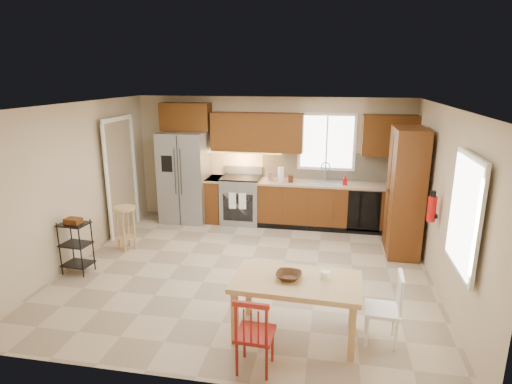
{
  "coord_description": "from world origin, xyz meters",
  "views": [
    {
      "loc": [
        1.25,
        -5.9,
        2.91
      ],
      "look_at": [
        0.08,
        0.4,
        1.15
      ],
      "focal_mm": 30.0,
      "sensor_mm": 36.0,
      "label": 1
    }
  ],
  "objects_px": {
    "pantry": "(405,192)",
    "table_jar": "(325,276)",
    "soap_bottle": "(345,180)",
    "bar_stool": "(126,228)",
    "refrigerator": "(185,177)",
    "range_stove": "(241,200)",
    "chair_red": "(255,332)",
    "table_bowl": "(289,279)",
    "dining_table": "(296,308)",
    "utility_cart": "(76,247)",
    "chair_white": "(382,308)",
    "fire_extinguisher": "(432,209)"
  },
  "relations": [
    {
      "from": "pantry",
      "to": "table_jar",
      "type": "height_order",
      "value": "pantry"
    },
    {
      "from": "dining_table",
      "to": "range_stove",
      "type": "bearing_deg",
      "value": 113.86
    },
    {
      "from": "utility_cart",
      "to": "dining_table",
      "type": "bearing_deg",
      "value": -11.89
    },
    {
      "from": "soap_bottle",
      "to": "utility_cart",
      "type": "bearing_deg",
      "value": -146.72
    },
    {
      "from": "chair_red",
      "to": "pantry",
      "type": "bearing_deg",
      "value": 63.75
    },
    {
      "from": "chair_white",
      "to": "bar_stool",
      "type": "relative_size",
      "value": 1.1
    },
    {
      "from": "refrigerator",
      "to": "range_stove",
      "type": "relative_size",
      "value": 1.98
    },
    {
      "from": "refrigerator",
      "to": "bar_stool",
      "type": "xyz_separation_m",
      "value": [
        -0.49,
        -1.67,
        -0.53
      ]
    },
    {
      "from": "refrigerator",
      "to": "pantry",
      "type": "height_order",
      "value": "pantry"
    },
    {
      "from": "chair_red",
      "to": "soap_bottle",
      "type": "bearing_deg",
      "value": 80.47
    },
    {
      "from": "table_jar",
      "to": "range_stove",
      "type": "bearing_deg",
      "value": 115.81
    },
    {
      "from": "fire_extinguisher",
      "to": "table_bowl",
      "type": "relative_size",
      "value": 1.25
    },
    {
      "from": "soap_bottle",
      "to": "table_jar",
      "type": "height_order",
      "value": "soap_bottle"
    },
    {
      "from": "range_stove",
      "to": "chair_white",
      "type": "height_order",
      "value": "range_stove"
    },
    {
      "from": "refrigerator",
      "to": "pantry",
      "type": "xyz_separation_m",
      "value": [
        4.13,
        -0.93,
        0.14
      ]
    },
    {
      "from": "table_bowl",
      "to": "chair_white",
      "type": "bearing_deg",
      "value": 2.76
    },
    {
      "from": "chair_red",
      "to": "chair_white",
      "type": "bearing_deg",
      "value": 30.91
    },
    {
      "from": "range_stove",
      "to": "bar_stool",
      "type": "bearing_deg",
      "value": -133.34
    },
    {
      "from": "chair_white",
      "to": "utility_cart",
      "type": "relative_size",
      "value": 1.02
    },
    {
      "from": "bar_stool",
      "to": "utility_cart",
      "type": "distance_m",
      "value": 1.01
    },
    {
      "from": "refrigerator",
      "to": "pantry",
      "type": "bearing_deg",
      "value": -12.62
    },
    {
      "from": "chair_white",
      "to": "table_bowl",
      "type": "relative_size",
      "value": 2.9
    },
    {
      "from": "range_stove",
      "to": "soap_bottle",
      "type": "distance_m",
      "value": 2.1
    },
    {
      "from": "range_stove",
      "to": "table_bowl",
      "type": "bearing_deg",
      "value": -69.94
    },
    {
      "from": "range_stove",
      "to": "fire_extinguisher",
      "type": "distance_m",
      "value": 3.83
    },
    {
      "from": "chair_red",
      "to": "bar_stool",
      "type": "xyz_separation_m",
      "value": [
        -2.74,
        2.65,
        -0.04
      ]
    },
    {
      "from": "pantry",
      "to": "chair_red",
      "type": "distance_m",
      "value": 3.94
    },
    {
      "from": "table_jar",
      "to": "chair_red",
      "type": "bearing_deg",
      "value": -131.82
    },
    {
      "from": "range_stove",
      "to": "table_bowl",
      "type": "xyz_separation_m",
      "value": [
        1.37,
        -3.74,
        0.24
      ]
    },
    {
      "from": "soap_bottle",
      "to": "fire_extinguisher",
      "type": "xyz_separation_m",
      "value": [
        1.15,
        -1.95,
        0.1
      ]
    },
    {
      "from": "chair_white",
      "to": "utility_cart",
      "type": "bearing_deg",
      "value": 79.77
    },
    {
      "from": "dining_table",
      "to": "chair_red",
      "type": "xyz_separation_m",
      "value": [
        -0.35,
        -0.65,
        0.07
      ]
    },
    {
      "from": "refrigerator",
      "to": "table_jar",
      "type": "distance_m",
      "value": 4.63
    },
    {
      "from": "chair_white",
      "to": "range_stove",
      "type": "bearing_deg",
      "value": 35.7
    },
    {
      "from": "fire_extinguisher",
      "to": "dining_table",
      "type": "bearing_deg",
      "value": -135.35
    },
    {
      "from": "soap_bottle",
      "to": "chair_white",
      "type": "relative_size",
      "value": 0.23
    },
    {
      "from": "dining_table",
      "to": "utility_cart",
      "type": "xyz_separation_m",
      "value": [
        -3.4,
        1.04,
        0.06
      ]
    },
    {
      "from": "refrigerator",
      "to": "table_jar",
      "type": "xyz_separation_m",
      "value": [
        2.92,
        -3.59,
        -0.18
      ]
    },
    {
      "from": "dining_table",
      "to": "pantry",
      "type": "bearing_deg",
      "value": 63.62
    },
    {
      "from": "pantry",
      "to": "chair_red",
      "type": "relative_size",
      "value": 2.51
    },
    {
      "from": "range_stove",
      "to": "table_jar",
      "type": "bearing_deg",
      "value": -64.19
    },
    {
      "from": "range_stove",
      "to": "utility_cart",
      "type": "relative_size",
      "value": 1.12
    },
    {
      "from": "soap_bottle",
      "to": "bar_stool",
      "type": "bearing_deg",
      "value": -155.78
    },
    {
      "from": "pantry",
      "to": "table_jar",
      "type": "bearing_deg",
      "value": -114.49
    },
    {
      "from": "table_bowl",
      "to": "table_jar",
      "type": "xyz_separation_m",
      "value": [
        0.4,
        0.09,
        0.03
      ]
    },
    {
      "from": "bar_stool",
      "to": "chair_red",
      "type": "bearing_deg",
      "value": -34.61
    },
    {
      "from": "fire_extinguisher",
      "to": "chair_white",
      "type": "relative_size",
      "value": 0.43
    },
    {
      "from": "soap_bottle",
      "to": "bar_stool",
      "type": "xyz_separation_m",
      "value": [
        -3.67,
        -1.65,
        -0.61
      ]
    },
    {
      "from": "table_bowl",
      "to": "bar_stool",
      "type": "bearing_deg",
      "value": 146.27
    },
    {
      "from": "pantry",
      "to": "bar_stool",
      "type": "height_order",
      "value": "pantry"
    }
  ]
}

